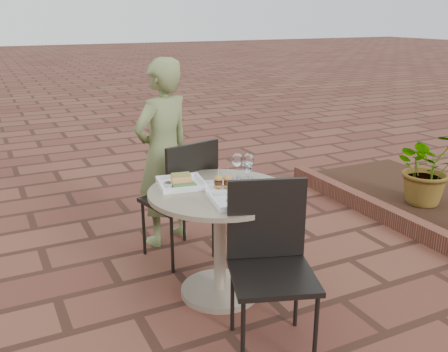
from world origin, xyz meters
name	(u,v)px	position (x,y,z in m)	size (l,w,h in m)	color
ground	(254,284)	(0.00, 0.00, 0.00)	(60.00, 60.00, 0.00)	#593023
cafe_table	(220,226)	(-0.26, 0.01, 0.48)	(0.90, 0.90, 0.73)	gray
chair_far	(185,192)	(-0.28, 0.55, 0.55)	(0.53, 0.53, 0.93)	black
chair_near	(270,252)	(-0.23, -0.55, 0.55)	(0.56, 0.56, 0.93)	black
diner	(163,153)	(-0.29, 0.95, 0.74)	(0.54, 0.35, 1.48)	#5B6638
plate_salmon	(181,182)	(-0.44, 0.20, 0.75)	(0.33, 0.33, 0.08)	white
plate_sliders	(223,186)	(-0.24, 0.01, 0.76)	(0.30, 0.30, 0.15)	white
plate_tuna	(235,200)	(-0.27, -0.22, 0.75)	(0.29, 0.29, 0.03)	white
wine_glass_right	(247,168)	(-0.06, 0.03, 0.84)	(0.07, 0.07, 0.16)	white
wine_glass_mid	(237,160)	(-0.05, 0.18, 0.85)	(0.07, 0.07, 0.18)	white
wine_glass_far	(248,161)	(0.02, 0.15, 0.85)	(0.07, 0.07, 0.17)	white
steel_ramekin	(168,186)	(-0.54, 0.17, 0.75)	(0.06, 0.06, 0.04)	silver
cutlery_set	(264,191)	(-0.02, -0.12, 0.73)	(0.09, 0.21, 0.00)	silver
planter_curb	(397,219)	(1.60, 0.30, 0.07)	(0.12, 3.00, 0.15)	brown
potted_plant_a	(429,167)	(2.16, 0.51, 0.42)	(0.64, 0.56, 0.71)	#33662D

